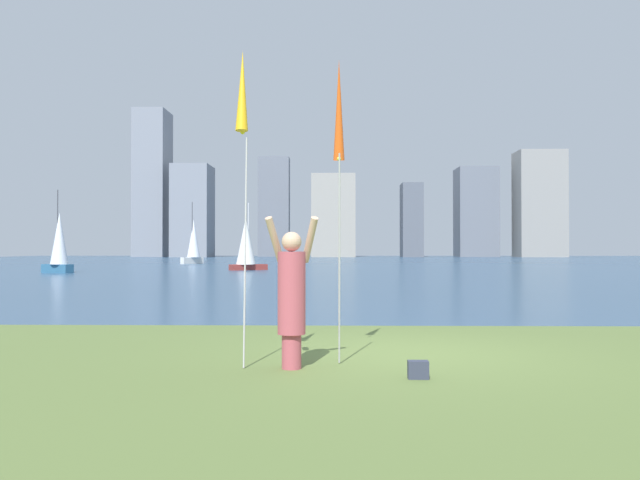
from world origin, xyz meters
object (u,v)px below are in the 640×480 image
object	(u,v)px
person	(292,293)
kite_flag_left	(242,101)
sailboat_2	(59,243)
sailboat_1	(246,243)
sailboat_3	(193,241)
kite_flag_right	(339,117)
bag	(418,370)

from	to	relation	value
person	kite_flag_left	world-z (taller)	kite_flag_left
kite_flag_left	sailboat_2	bearing A→B (deg)	116.56
kite_flag_left	sailboat_1	distance (m)	37.98
person	kite_flag_left	bearing A→B (deg)	-174.60
sailboat_2	sailboat_3	distance (m)	24.14
kite_flag_right	person	bearing A→B (deg)	-133.60
kite_flag_left	bag	size ratio (longest dim) A/B	16.70
person	sailboat_3	bearing A→B (deg)	93.72
bag	sailboat_2	distance (m)	37.36
person	sailboat_1	distance (m)	37.88
bag	sailboat_3	distance (m)	58.46
kite_flag_left	bag	world-z (taller)	kite_flag_left
sailboat_1	sailboat_2	distance (m)	12.32
sailboat_1	sailboat_3	distance (m)	19.97
kite_flag_left	sailboat_3	xyz separation A→B (m)	(-12.77, 56.02, -1.19)
sailboat_1	kite_flag_left	bearing A→B (deg)	-82.38
kite_flag_left	kite_flag_right	size ratio (longest dim) A/B	0.98
bag	sailboat_1	distance (m)	38.79
person	bag	distance (m)	1.89
person	sailboat_3	size ratio (longest dim) A/B	0.32
kite_flag_left	person	bearing A→B (deg)	15.16
kite_flag_right	sailboat_3	xyz separation A→B (m)	(-14.01, 55.20, -1.14)
bag	sailboat_1	bearing A→B (deg)	100.72
person	sailboat_1	world-z (taller)	sailboat_1
person	sailboat_2	distance (m)	36.04
sailboat_2	bag	bearing A→B (deg)	-60.76
bag	sailboat_1	xyz separation A→B (m)	(-7.21, 38.07, 1.77)
kite_flag_right	sailboat_1	bearing A→B (deg)	99.68
person	kite_flag_left	distance (m)	2.56
kite_flag_left	kite_flag_right	distance (m)	1.49
kite_flag_right	bag	size ratio (longest dim) A/B	17.02
person	sailboat_2	xyz separation A→B (m)	(-16.67, 31.94, 0.87)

